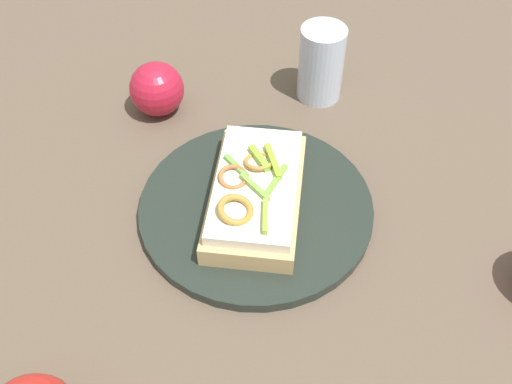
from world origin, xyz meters
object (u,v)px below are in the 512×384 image
plate (256,207)px  apple_1 (157,89)px  sandwich (256,192)px  drinking_glass (321,64)px

plate → apple_1: 0.22m
sandwich → apple_1: apple_1 is taller
sandwich → drinking_glass: (-0.22, 0.06, 0.02)m
sandwich → drinking_glass: size_ratio=1.77×
drinking_glass → sandwich: bearing=-15.6°
plate → apple_1: apple_1 is taller
plate → drinking_glass: (-0.22, 0.06, 0.05)m
apple_1 → plate: bearing=42.8°
plate → sandwich: (0.00, -0.00, 0.03)m
apple_1 → drinking_glass: (-0.06, 0.21, 0.02)m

